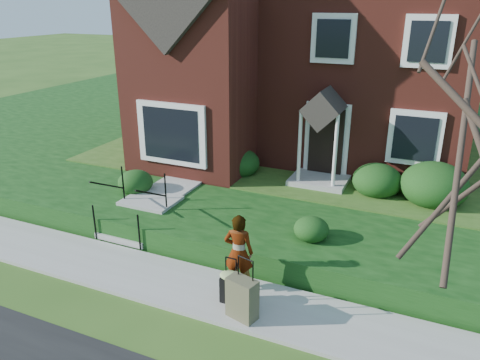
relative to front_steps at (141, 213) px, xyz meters
The scene contains 10 objects.
ground 3.14m from the front_steps, 36.42° to the right, with size 120.00×120.00×0.00m, color #2D5119.
sidewalk 3.14m from the front_steps, 36.42° to the right, with size 60.00×1.60×0.08m, color #9E9B93.
terrace 11.15m from the front_steps, 54.33° to the left, with size 44.00×20.00×0.60m, color #0F360E.
walkway 3.16m from the front_steps, 90.00° to the left, with size 1.20×6.00×0.06m, color #9E9B93.
main_house 9.41m from the front_steps, 73.56° to the left, with size 10.40×10.20×9.40m.
front_steps is the anchor object (origin of this frame).
foundation_shrubs 4.96m from the front_steps, 39.81° to the left, with size 9.71×4.49×1.20m.
woman 3.73m from the front_steps, 23.35° to the right, with size 0.59×0.39×1.63m, color #999999.
suitcase_black 3.99m from the front_steps, 29.99° to the right, with size 0.40×0.32×0.96m.
suitcase_olive 4.50m from the front_steps, 30.98° to the right, with size 0.62×0.45×1.21m.
Camera 1 is at (4.24, -7.04, 5.57)m, focal length 35.00 mm.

